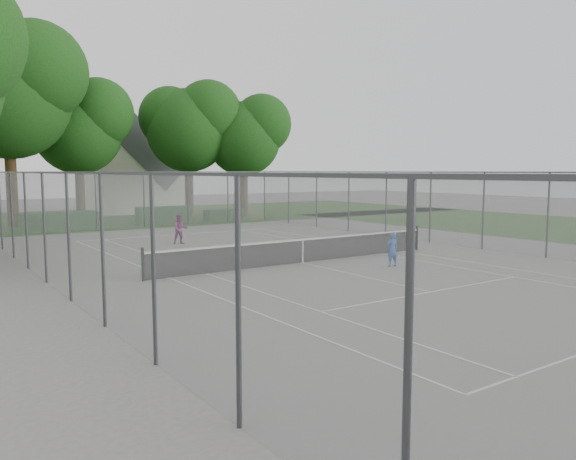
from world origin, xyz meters
TOP-DOWN VIEW (x-y plane):
  - ground at (0.00, 0.00)m, footprint 120.00×120.00m
  - grass_far at (0.00, 26.00)m, footprint 60.00×20.00m
  - court_markings at (0.00, 0.00)m, footprint 11.03×23.83m
  - tennis_net at (0.00, 0.00)m, footprint 12.87×0.10m
  - perimeter_fence at (0.00, 0.00)m, footprint 18.08×34.08m
  - tree_far_left at (-6.73, 21.77)m, footprint 8.92×8.14m
  - tree_far_midleft at (-2.15, 23.43)m, footprint 6.94×6.34m
  - tree_far_midright at (5.60, 22.15)m, footprint 7.21×6.58m
  - tree_far_right at (9.59, 20.73)m, footprint 6.59×6.02m
  - hedge_left at (-4.89, 18.05)m, footprint 4.36×1.31m
  - hedge_mid at (1.93, 18.57)m, footprint 3.68×1.05m
  - hedge_right at (6.31, 18.22)m, footprint 2.75×1.01m
  - house at (3.84, 30.14)m, footprint 7.56×5.86m
  - girl_player at (2.27, -2.55)m, footprint 0.51×0.38m
  - woman_player at (-1.55, 8.00)m, footprint 0.81×0.68m

SIDE VIEW (x-z plane):
  - ground at x=0.00m, z-range 0.00..0.00m
  - grass_far at x=0.00m, z-range 0.00..0.00m
  - court_markings at x=0.00m, z-range 0.00..0.01m
  - hedge_right at x=6.31m, z-range 0.00..0.83m
  - tennis_net at x=0.00m, z-range -0.04..1.06m
  - hedge_left at x=-4.89m, z-range 0.00..1.09m
  - hedge_mid at x=1.93m, z-range 0.00..1.16m
  - girl_player at x=2.27m, z-range 0.00..1.29m
  - woman_player at x=-1.55m, z-range 0.00..1.49m
  - perimeter_fence at x=0.00m, z-range 0.05..3.57m
  - house at x=3.84m, z-range -0.92..8.49m
  - tree_far_right at x=9.59m, z-range 1.77..11.25m
  - tree_far_midleft at x=-2.15m, z-range 1.87..11.84m
  - tree_far_midright at x=5.60m, z-range 1.94..12.30m
  - tree_far_left at x=-6.73m, z-range 2.40..15.22m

